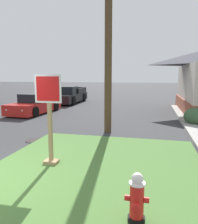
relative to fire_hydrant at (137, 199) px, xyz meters
The scene contains 8 objects.
grass_corner_patch 2.45m from the fire_hydrant, 117.52° to the left, with size 5.34×5.50×0.08m, color #477033.
fire_hydrant is the anchor object (origin of this frame).
stop_sign 3.13m from the fire_hydrant, 140.67° to the left, with size 0.71×0.28×2.32m.
manhole_cover 5.65m from the fire_hydrant, 134.68° to the left, with size 0.70×0.70×0.02m, color black.
parked_sedan_red 12.11m from the fire_hydrant, 126.04° to the left, with size 2.01×4.21×1.25m.
pickup_truck_black 16.94m from the fire_hydrant, 114.37° to the left, with size 2.13×5.17×1.48m.
utility_pole 7.74m from the fire_hydrant, 105.17° to the left, with size 1.51×0.30×10.03m.
shrub_by_curb 8.54m from the fire_hydrant, 74.23° to the left, with size 1.21×1.21×0.86m, color #375635.
Camera 1 is at (3.79, -3.80, 2.35)m, focal length 36.30 mm.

